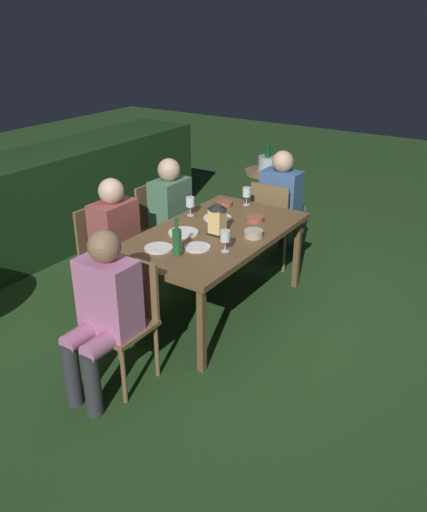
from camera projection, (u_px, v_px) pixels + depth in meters
name	position (u px, v px, depth m)	size (l,w,h in m)	color
ground_plane	(214.00, 309.00, 4.61)	(16.00, 16.00, 0.00)	#26471E
dining_table	(214.00, 238.00, 4.32)	(1.69, 0.96, 0.73)	brown
chair_head_far	(274.00, 220.00, 5.23)	(0.40, 0.42, 0.87)	brown
person_in_blue	(284.00, 200.00, 5.32)	(0.48, 0.38, 1.15)	#426699
chair_side_right_b	(160.00, 224.00, 5.13)	(0.42, 0.40, 0.87)	brown
person_in_green	(176.00, 213.00, 4.97)	(0.38, 0.47, 1.15)	#4C7A5B
chair_head_near	(125.00, 315.00, 3.57)	(0.40, 0.42, 0.87)	brown
person_in_pink	(103.00, 308.00, 3.36)	(0.48, 0.38, 1.15)	#C675A3
chair_side_right_a	(105.00, 250.00, 4.55)	(0.42, 0.40, 0.87)	brown
person_in_rust	(121.00, 239.00, 4.39)	(0.38, 0.47, 1.15)	#9E4C47
lantern_centerpiece	(217.00, 217.00, 4.20)	(0.15, 0.15, 0.27)	black
green_bottle_on_table	(177.00, 241.00, 3.85)	(0.07, 0.07, 0.29)	#1E5B2D
wine_glass_a	(190.00, 203.00, 4.61)	(0.08, 0.08, 0.17)	silver
wine_glass_b	(247.00, 193.00, 4.86)	(0.08, 0.08, 0.17)	silver
wine_glass_c	(225.00, 237.00, 3.90)	(0.08, 0.08, 0.17)	silver
plate_a	(197.00, 247.00, 4.00)	(0.20, 0.20, 0.01)	white
plate_b	(183.00, 232.00, 4.27)	(0.25, 0.25, 0.01)	white
plate_c	(217.00, 218.00, 4.58)	(0.24, 0.24, 0.01)	white
plate_d	(159.00, 248.00, 3.99)	(0.22, 0.22, 0.01)	white
bowl_olives	(224.00, 204.00, 4.87)	(0.14, 0.14, 0.05)	#9E5138
bowl_bread	(255.00, 218.00, 4.52)	(0.16, 0.16, 0.04)	#9E5138
bowl_salad	(254.00, 233.00, 4.19)	(0.15, 0.15, 0.06)	#BCAD8E
side_table	(268.00, 188.00, 6.33)	(0.57, 0.57, 0.66)	brown
ice_bucket	(269.00, 162.00, 6.19)	(0.26, 0.26, 0.34)	#B2B7BF
hedge_backdrop	(34.00, 205.00, 5.51)	(4.57, 0.79, 1.04)	#193816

